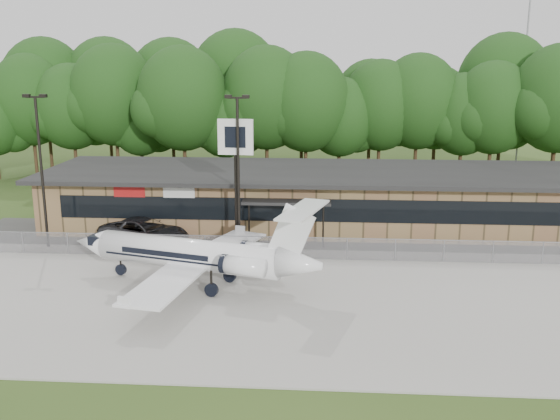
# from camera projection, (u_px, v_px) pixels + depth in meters

# --- Properties ---
(ground) EXTENTS (160.00, 160.00, 0.00)m
(ground) POSITION_uv_depth(u_px,v_px,m) (310.00, 378.00, 24.89)
(ground) COLOR #2E491A
(ground) RESTS_ON ground
(apron) EXTENTS (64.00, 18.00, 0.08)m
(apron) POSITION_uv_depth(u_px,v_px,m) (313.00, 301.00, 32.64)
(apron) COLOR #9E9B93
(apron) RESTS_ON ground
(parking_lot) EXTENTS (50.00, 9.00, 0.06)m
(parking_lot) POSITION_uv_depth(u_px,v_px,m) (316.00, 240.00, 43.79)
(parking_lot) COLOR #383835
(parking_lot) RESTS_ON ground
(terminal) EXTENTS (41.00, 11.65, 4.30)m
(terminal) POSITION_uv_depth(u_px,v_px,m) (317.00, 197.00, 47.59)
(terminal) COLOR olive
(terminal) RESTS_ON ground
(fence) EXTENTS (46.00, 0.04, 1.52)m
(fence) POSITION_uv_depth(u_px,v_px,m) (315.00, 249.00, 39.25)
(fence) COLOR gray
(fence) RESTS_ON ground
(treeline) EXTENTS (72.00, 12.00, 15.00)m
(treeline) POSITION_uv_depth(u_px,v_px,m) (319.00, 108.00, 63.85)
(treeline) COLOR #183B12
(treeline) RESTS_ON ground
(radio_mast) EXTENTS (0.20, 0.20, 25.00)m
(radio_mast) POSITION_uv_depth(u_px,v_px,m) (525.00, 58.00, 67.04)
(radio_mast) COLOR gray
(radio_mast) RESTS_ON ground
(light_pole_left) EXTENTS (1.55, 0.30, 10.23)m
(light_pole_left) POSITION_uv_depth(u_px,v_px,m) (41.00, 160.00, 40.68)
(light_pole_left) COLOR black
(light_pole_left) RESTS_ON ground
(light_pole_mid) EXTENTS (1.55, 0.30, 10.23)m
(light_pole_mid) POSITION_uv_depth(u_px,v_px,m) (238.00, 162.00, 39.82)
(light_pole_mid) COLOR black
(light_pole_mid) RESTS_ON ground
(business_jet) EXTENTS (15.17, 13.61, 5.14)m
(business_jet) POSITION_uv_depth(u_px,v_px,m) (198.00, 256.00, 34.33)
(business_jet) COLOR white
(business_jet) RESTS_ON ground
(suv) EXTENTS (6.99, 5.02, 1.77)m
(suv) POSITION_uv_depth(u_px,v_px,m) (145.00, 232.00, 42.73)
(suv) COLOR #323234
(suv) RESTS_ON ground
(pole_sign) EXTENTS (2.29, 0.40, 8.70)m
(pole_sign) POSITION_uv_depth(u_px,v_px,m) (236.00, 151.00, 39.95)
(pole_sign) COLOR black
(pole_sign) RESTS_ON ground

